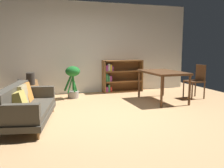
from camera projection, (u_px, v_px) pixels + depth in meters
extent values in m
plane|color=tan|center=(111.00, 116.00, 4.98)|extent=(8.16, 8.16, 0.00)
cube|color=silver|center=(83.00, 48.00, 7.31)|extent=(6.80, 0.10, 2.70)
cylinder|color=olive|center=(53.00, 109.00, 5.28)|extent=(0.04, 0.04, 0.12)
cylinder|color=olive|center=(38.00, 136.00, 3.70)|extent=(0.04, 0.04, 0.12)
cylinder|color=olive|center=(23.00, 110.00, 5.22)|extent=(0.04, 0.04, 0.12)
cube|color=#474238|center=(29.00, 114.00, 4.44)|extent=(1.09, 1.88, 0.10)
cube|color=#474238|center=(29.00, 109.00, 4.43)|extent=(1.05, 1.81, 0.10)
cube|color=#474238|center=(12.00, 97.00, 4.36)|extent=(0.54, 1.69, 0.37)
cube|color=#474238|center=(37.00, 92.00, 5.20)|extent=(0.72, 0.29, 0.23)
cube|color=#474238|center=(16.00, 112.00, 3.60)|extent=(0.72, 0.29, 0.23)
cube|color=tan|center=(20.00, 101.00, 4.21)|extent=(0.30, 0.36, 0.35)
cube|color=tan|center=(23.00, 95.00, 4.55)|extent=(0.24, 0.41, 0.39)
cube|color=orange|center=(27.00, 93.00, 4.86)|extent=(0.26, 0.40, 0.39)
cube|color=brown|center=(31.00, 89.00, 6.73)|extent=(0.38, 0.04, 0.50)
cube|color=brown|center=(31.00, 98.00, 5.46)|extent=(0.38, 0.04, 0.50)
cube|color=brown|center=(31.00, 95.00, 6.10)|extent=(0.38, 1.36, 0.04)
cube|color=brown|center=(30.00, 84.00, 6.06)|extent=(0.38, 1.40, 0.04)
cube|color=brown|center=(31.00, 102.00, 6.13)|extent=(0.38, 1.36, 0.04)
cube|color=silver|center=(30.00, 81.00, 6.32)|extent=(0.25, 0.33, 0.02)
cube|color=black|center=(22.00, 81.00, 6.22)|extent=(0.23, 0.32, 0.05)
cylinder|color=#2D2823|center=(31.00, 79.00, 5.76)|extent=(0.19, 0.19, 0.28)
cylinder|color=slate|center=(30.00, 77.00, 5.75)|extent=(0.11, 0.11, 0.01)
cylinder|color=#9E9389|center=(73.00, 95.00, 6.70)|extent=(0.30, 0.30, 0.19)
cylinder|color=#1E6B28|center=(75.00, 85.00, 6.67)|extent=(0.14, 0.05, 0.37)
cylinder|color=#1E6B28|center=(73.00, 82.00, 6.71)|extent=(0.07, 0.18, 0.54)
cylinder|color=#1E6B28|center=(69.00, 81.00, 6.70)|extent=(0.25, 0.25, 0.57)
cylinder|color=#1E6B28|center=(70.00, 85.00, 6.54)|extent=(0.20, 0.22, 0.44)
cylinder|color=#1E6B28|center=(74.00, 84.00, 6.58)|extent=(0.06, 0.19, 0.46)
ellipsoid|color=#1E6B28|center=(73.00, 71.00, 6.60)|extent=(0.39, 0.39, 0.28)
cylinder|color=#56351E|center=(139.00, 84.00, 6.76)|extent=(0.06, 0.06, 0.72)
cylinder|color=#56351E|center=(162.00, 92.00, 5.60)|extent=(0.06, 0.06, 0.72)
cylinder|color=#56351E|center=(163.00, 83.00, 7.00)|extent=(0.06, 0.06, 0.72)
cylinder|color=#56351E|center=(190.00, 90.00, 5.83)|extent=(0.06, 0.06, 0.72)
cube|color=#56351E|center=(163.00, 72.00, 6.24)|extent=(0.85, 1.34, 0.05)
cylinder|color=#56351E|center=(192.00, 92.00, 6.43)|extent=(0.04, 0.04, 0.44)
cylinder|color=#56351E|center=(183.00, 89.00, 6.77)|extent=(0.04, 0.04, 0.44)
cylinder|color=#56351E|center=(204.00, 91.00, 6.57)|extent=(0.04, 0.04, 0.44)
cylinder|color=#56351E|center=(195.00, 89.00, 6.91)|extent=(0.04, 0.04, 0.44)
cube|color=#56351E|center=(194.00, 81.00, 6.63)|extent=(0.46, 0.42, 0.04)
cube|color=#56351E|center=(201.00, 72.00, 6.67)|extent=(0.05, 0.36, 0.43)
cube|color=brown|center=(104.00, 77.00, 7.40)|extent=(0.04, 0.33, 0.98)
cube|color=brown|center=(140.00, 75.00, 7.78)|extent=(0.04, 0.33, 0.98)
cube|color=brown|center=(123.00, 61.00, 7.52)|extent=(1.25, 0.33, 0.04)
cube|color=brown|center=(122.00, 91.00, 7.66)|extent=(1.25, 0.33, 0.04)
cube|color=brown|center=(121.00, 75.00, 7.73)|extent=(1.22, 0.04, 0.98)
cube|color=brown|center=(123.00, 81.00, 7.61)|extent=(1.22, 0.32, 0.04)
cube|color=brown|center=(123.00, 71.00, 7.57)|extent=(1.22, 0.32, 0.04)
cube|color=#993884|center=(106.00, 89.00, 7.45)|extent=(0.07, 0.21, 0.15)
cube|color=#337F47|center=(108.00, 88.00, 7.47)|extent=(0.05, 0.24, 0.21)
cube|color=red|center=(110.00, 89.00, 7.50)|extent=(0.06, 0.23, 0.15)
cube|color=#337F47|center=(106.00, 78.00, 7.40)|extent=(0.07, 0.21, 0.22)
cube|color=#337F47|center=(108.00, 78.00, 7.43)|extent=(0.03, 0.26, 0.18)
cube|color=#993884|center=(110.00, 78.00, 7.44)|extent=(0.06, 0.22, 0.16)
cube|color=#993884|center=(106.00, 68.00, 7.36)|extent=(0.06, 0.22, 0.17)
cube|color=silver|center=(108.00, 67.00, 7.37)|extent=(0.05, 0.22, 0.22)
cube|color=gold|center=(110.00, 68.00, 7.40)|extent=(0.06, 0.23, 0.19)
cube|color=#993884|center=(112.00, 68.00, 7.43)|extent=(0.03, 0.27, 0.15)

